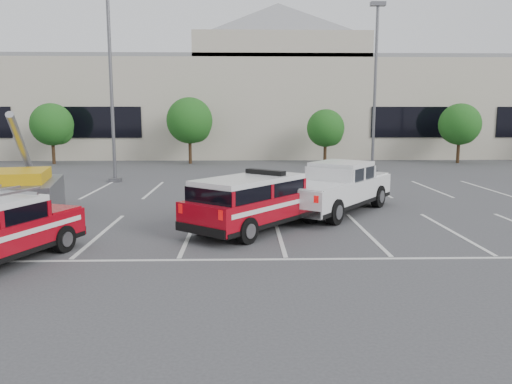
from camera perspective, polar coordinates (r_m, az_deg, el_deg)
The scene contains 12 objects.
ground at distance 15.37m, azimuth 2.57°, elevation -4.68°, with size 120.00×120.00×0.00m, color #3D3D40.
stall_markings at distance 19.76m, azimuth 1.67°, elevation -1.61°, with size 23.00×15.00×0.01m, color silver.
convention_building at distance 46.80m, azimuth 0.09°, elevation 10.22°, with size 60.00×16.99×13.20m.
tree_left at distance 39.47m, azimuth -22.15°, elevation 7.01°, with size 3.07×3.07×4.42m.
tree_mid_left at distance 37.15m, azimuth -7.45°, elevation 7.92°, with size 3.37×3.37×4.85m.
tree_mid_right at distance 37.47m, azimuth 8.08°, elevation 7.09°, with size 2.77×2.77×3.99m.
tree_right at distance 40.33m, azimuth 22.35°, elevation 7.02°, with size 3.07×3.07×4.42m.
light_pole_left at distance 27.83m, azimuth -16.23°, elevation 11.78°, with size 0.90×0.60×10.24m.
light_pole_mid at distance 31.98m, azimuth 13.44°, elevation 11.47°, with size 0.90×0.60×10.24m.
fire_chief_suv at distance 15.66m, azimuth 0.09°, elevation -1.58°, with size 4.83×5.28×1.85m.
white_pickup at distance 18.68m, azimuth 9.04°, elevation -0.07°, with size 5.20×6.05×1.84m.
utility_rig at distance 19.55m, azimuth -25.71°, elevation -0.43°, with size 3.84×4.84×3.71m.
Camera 1 is at (-1.06, -14.90, 3.59)m, focal length 35.00 mm.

